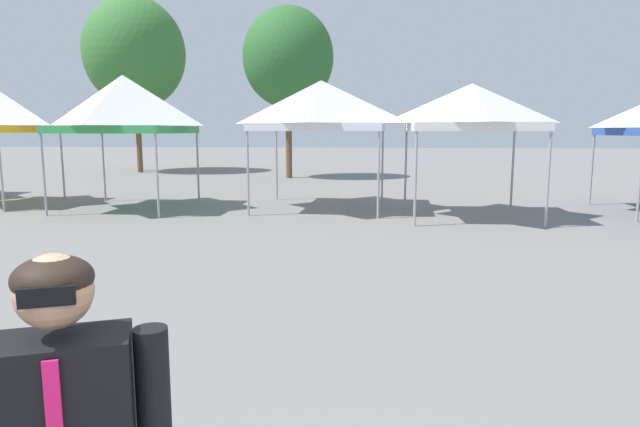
{
  "coord_description": "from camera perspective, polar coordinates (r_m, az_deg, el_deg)",
  "views": [
    {
      "loc": [
        0.08,
        -0.6,
        2.14
      ],
      "look_at": [
        -0.43,
        4.9,
        1.3
      ],
      "focal_mm": 30.43,
      "sensor_mm": 36.0,
      "label": 1
    }
  ],
  "objects": [
    {
      "name": "tree_behind_tents_right",
      "position": [
        25.19,
        -3.36,
        16.04
      ],
      "size": [
        4.05,
        4.05,
        7.62
      ],
      "color": "brown",
      "rests_on": "ground"
    },
    {
      "name": "canopy_tent_right_of_center",
      "position": [
        15.07,
        0.14,
        11.24
      ],
      "size": [
        3.62,
        3.62,
        3.5
      ],
      "color": "#9E9EA3",
      "rests_on": "ground"
    },
    {
      "name": "canopy_tent_behind_left",
      "position": [
        15.87,
        -19.92,
        10.74
      ],
      "size": [
        3.2,
        3.2,
        3.63
      ],
      "color": "#9E9EA3",
      "rests_on": "ground"
    },
    {
      "name": "tree_behind_tents_left",
      "position": [
        31.18,
        -18.87,
        14.65
      ],
      "size": [
        4.19,
        4.19,
        7.95
      ],
      "color": "brown",
      "rests_on": "ground"
    },
    {
      "name": "tree_behind_tents_center",
      "position": [
        30.17,
        -18.92,
        15.67
      ],
      "size": [
        5.06,
        5.06,
        8.85
      ],
      "color": "brown",
      "rests_on": "ground"
    },
    {
      "name": "canopy_tent_center",
      "position": [
        13.96,
        15.65,
        10.68
      ],
      "size": [
        3.07,
        3.07,
        3.28
      ],
      "color": "#9E9EA3",
      "rests_on": "ground"
    }
  ]
}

